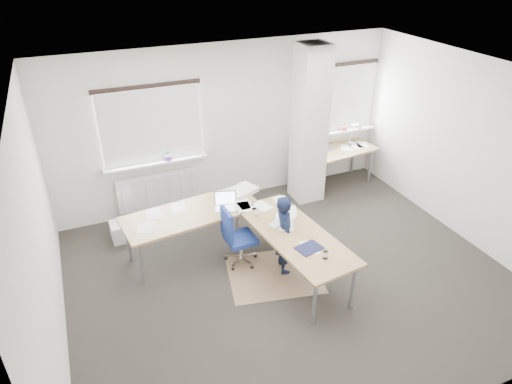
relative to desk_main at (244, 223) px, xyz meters
name	(u,v)px	position (x,y,z in m)	size (l,w,h in m)	color
ground	(290,276)	(0.48, -0.56, -0.69)	(6.00, 6.00, 0.00)	#282521
room_shell	(292,150)	(0.67, -0.10, 1.05)	(6.04, 5.04, 2.82)	silver
floor_mat	(274,274)	(0.29, -0.42, -0.69)	(1.28, 1.08, 0.01)	#87674A
white_crate	(127,230)	(-1.48, 1.33, -0.55)	(0.49, 0.34, 0.29)	white
desk_main	(244,223)	(0.00, 0.00, 0.00)	(2.69, 2.63, 0.96)	olive
desk_side	(339,151)	(2.58, 1.60, -0.01)	(1.47, 0.85, 1.22)	olive
task_chair	(239,248)	(-0.07, 0.03, -0.43)	(0.51, 0.50, 0.94)	navy
person	(285,234)	(0.47, -0.36, -0.09)	(0.44, 0.29, 1.20)	black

